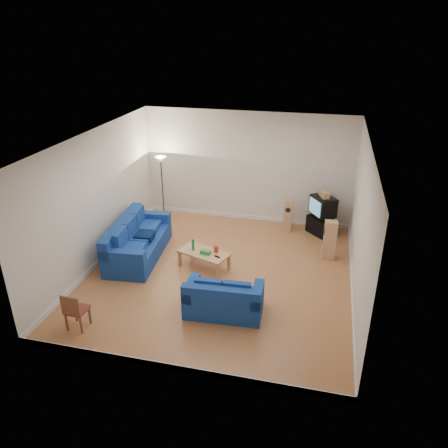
% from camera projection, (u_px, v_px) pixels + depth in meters
% --- Properties ---
extents(room, '(6.01, 6.51, 3.21)m').
position_uv_depth(room, '(220.00, 213.00, 9.63)').
color(room, '#9B582F').
rests_on(room, ground).
extents(sofa_three_seat, '(1.28, 2.53, 0.94)m').
position_uv_depth(sofa_three_seat, '(136.00, 243.00, 10.91)').
color(sofa_three_seat, navy).
rests_on(sofa_three_seat, ground).
extents(sofa_loveseat, '(1.60, 0.96, 0.77)m').
position_uv_depth(sofa_loveseat, '(223.00, 301.00, 8.75)').
color(sofa_loveseat, navy).
rests_on(sofa_loveseat, ground).
extents(coffee_table, '(1.32, 0.96, 0.43)m').
position_uv_depth(coffee_table, '(204.00, 254.00, 10.35)').
color(coffee_table, tan).
rests_on(coffee_table, ground).
extents(bottle, '(0.09, 0.09, 0.28)m').
position_uv_depth(bottle, '(193.00, 245.00, 10.36)').
color(bottle, '#197233').
rests_on(bottle, coffee_table).
extents(tissue_box, '(0.25, 0.16, 0.10)m').
position_uv_depth(tissue_box, '(205.00, 252.00, 10.22)').
color(tissue_box, green).
rests_on(tissue_box, coffee_table).
extents(red_canister, '(0.15, 0.15, 0.16)m').
position_uv_depth(red_canister, '(216.00, 249.00, 10.29)').
color(red_canister, red).
rests_on(red_canister, coffee_table).
extents(remote, '(0.15, 0.12, 0.02)m').
position_uv_depth(remote, '(217.00, 257.00, 10.10)').
color(remote, black).
rests_on(remote, coffee_table).
extents(tv_stand, '(0.87, 0.88, 0.49)m').
position_uv_depth(tv_stand, '(321.00, 226.00, 12.09)').
color(tv_stand, black).
rests_on(tv_stand, ground).
extents(av_receiver, '(0.56, 0.56, 0.10)m').
position_uv_depth(av_receiver, '(324.00, 216.00, 11.96)').
color(av_receiver, black).
rests_on(av_receiver, tv_stand).
extents(television, '(0.78, 0.83, 0.52)m').
position_uv_depth(television, '(323.00, 206.00, 11.83)').
color(television, black).
rests_on(television, av_receiver).
extents(centre_speaker, '(0.33, 0.48, 0.16)m').
position_uv_depth(centre_speaker, '(324.00, 194.00, 11.72)').
color(centre_speaker, tan).
rests_on(centre_speaker, television).
extents(speaker_left, '(0.22, 0.29, 0.94)m').
position_uv_depth(speaker_left, '(288.00, 215.00, 12.19)').
color(speaker_left, tan).
rests_on(speaker_left, ground).
extents(speaker_right, '(0.33, 0.26, 1.01)m').
position_uv_depth(speaker_right, '(330.00, 240.00, 10.73)').
color(speaker_right, tan).
rests_on(speaker_right, ground).
extents(floor_lamp, '(0.33, 0.33, 1.90)m').
position_uv_depth(floor_lamp, '(161.00, 168.00, 12.52)').
color(floor_lamp, black).
rests_on(floor_lamp, ground).
extents(dining_chair, '(0.39, 0.39, 0.79)m').
position_uv_depth(dining_chair, '(75.00, 310.00, 8.24)').
color(dining_chair, brown).
rests_on(dining_chair, ground).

